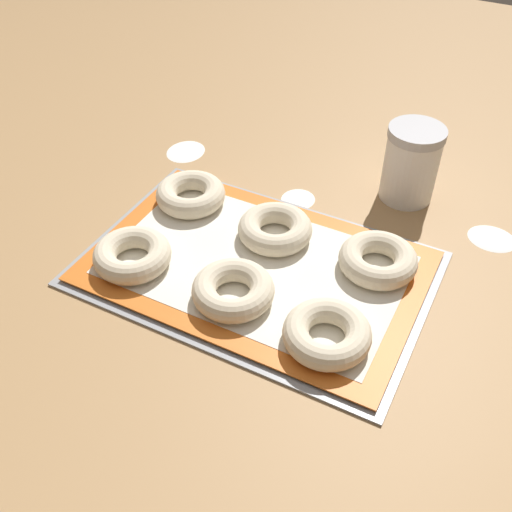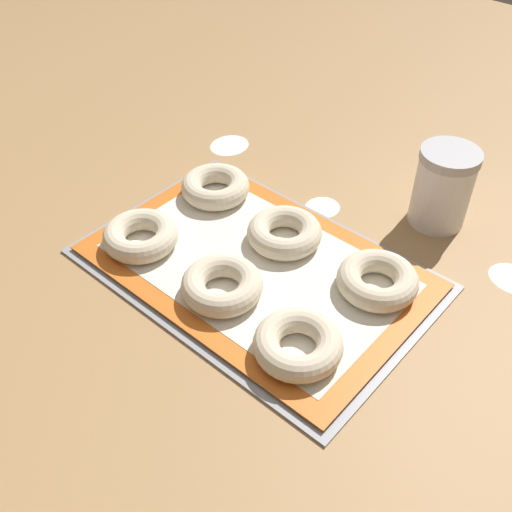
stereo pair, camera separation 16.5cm
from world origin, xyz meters
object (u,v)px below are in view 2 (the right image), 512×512
Objects in this scene: bagel_back_center at (284,232)px; bagel_back_left at (215,187)px; baking_tray at (256,268)px; bagel_front_right at (298,344)px; flour_canister at (443,187)px; bagel_front_center at (222,285)px; bagel_front_left at (141,236)px; bagel_back_right at (378,280)px.

bagel_back_left is at bearing 174.26° from bagel_back_center.
bagel_front_right is at bearing -30.98° from baking_tray.
flour_canister reaches higher than bagel_back_center.
bagel_front_right is 0.39m from flour_canister.
bagel_front_right is at bearing -5.18° from bagel_front_center.
flour_canister is at bearing 32.66° from bagel_back_left.
bagel_front_left is (-0.17, -0.09, 0.03)m from baking_tray.
baking_tray is at bearing -27.26° from bagel_back_left.
bagel_back_center is at bearing 133.72° from bagel_front_right.
bagel_front_left is 1.00× the size of bagel_back_left.
bagel_back_right is at bearing 43.90° from bagel_front_center.
bagel_back_center reaches higher than baking_tray.
bagel_front_center is (0.18, 0.01, 0.00)m from bagel_front_left.
flour_canister reaches higher than bagel_front_right.
bagel_back_right is (0.01, 0.17, 0.00)m from bagel_front_right.
bagel_front_right is at bearing -29.05° from bagel_back_left.
bagel_front_center and bagel_back_left have the same top height.
bagel_back_center is (-0.16, 0.17, 0.00)m from bagel_front_right.
bagel_front_right is 0.17m from bagel_back_right.
bagel_front_left and bagel_back_right have the same top height.
bagel_back_left and bagel_back_center have the same top height.
bagel_front_right and bagel_back_center have the same top height.
flour_canister is at bearing 95.34° from bagel_back_right.
bagel_front_right and bagel_back_left have the same top height.
bagel_back_right is (0.17, 0.08, 0.03)m from baking_tray.
flour_canister reaches higher than bagel_front_center.
bagel_front_right is 1.00× the size of bagel_back_center.
bagel_front_left and bagel_back_center have the same top height.
bagel_front_center is at bearing -86.85° from baking_tray.
bagel_back_right is at bearing 25.77° from bagel_front_left.
bagel_back_center is 0.27m from flour_canister.
bagel_front_left is at bearing -136.62° from bagel_back_center.
bagel_front_left is 0.23m from bagel_back_center.
bagel_front_center is at bearing -43.53° from bagel_back_left.
bagel_back_left is (-0.33, 0.18, 0.00)m from bagel_front_right.
bagel_front_right is 0.23m from bagel_back_center.
bagel_front_right is 1.00× the size of bagel_back_right.
bagel_back_center and bagel_back_right have the same top height.
flour_canister reaches higher than baking_tray.
bagel_back_left is 0.17m from bagel_back_center.
bagel_front_left is at bearing -129.82° from flour_canister.
bagel_front_right is at bearing -88.89° from flour_canister.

